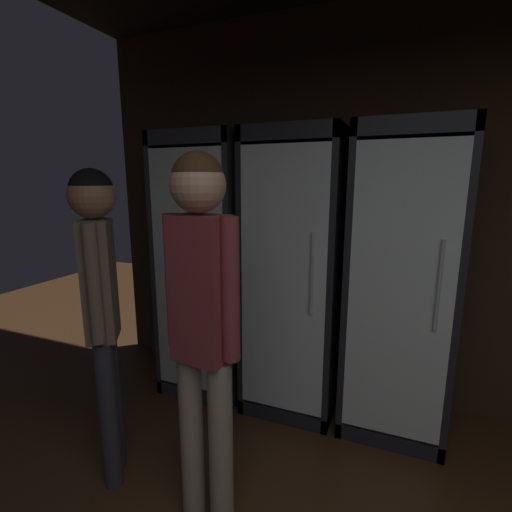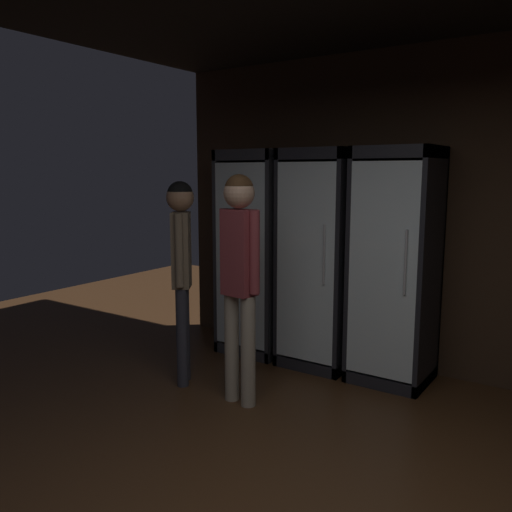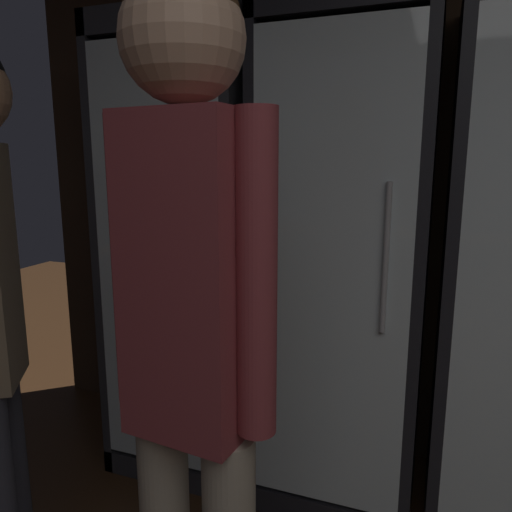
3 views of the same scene
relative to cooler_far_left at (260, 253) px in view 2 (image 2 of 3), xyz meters
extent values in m
cube|color=#382619|center=(1.99, 0.30, 0.43)|extent=(6.00, 0.06, 2.80)
cube|color=#2B2B30|center=(0.00, 0.23, 0.01)|extent=(0.63, 0.04, 1.95)
cube|color=#2B2B30|center=(-0.30, -0.04, 0.01)|extent=(0.04, 0.59, 1.95)
cube|color=#2B2B30|center=(0.30, -0.04, 0.01)|extent=(0.04, 0.59, 1.95)
cube|color=#2B2B30|center=(0.00, -0.04, 0.94)|extent=(0.63, 0.59, 0.10)
cube|color=#2B2B30|center=(0.00, -0.04, -0.92)|extent=(0.63, 0.59, 0.10)
cube|color=white|center=(0.00, 0.20, 0.01)|extent=(0.55, 0.02, 1.71)
cube|color=silver|center=(0.00, -0.33, 0.01)|extent=(0.55, 0.02, 1.71)
cylinder|color=#B2B2B7|center=(0.19, -0.36, 0.11)|extent=(0.02, 0.02, 0.50)
cube|color=silver|center=(0.00, -0.04, -0.85)|extent=(0.53, 0.51, 0.02)
cylinder|color=gray|center=(-0.14, 0.00, -0.74)|extent=(0.07, 0.07, 0.19)
cylinder|color=gray|center=(-0.14, 0.00, -0.61)|extent=(0.03, 0.03, 0.09)
cylinder|color=tan|center=(-0.14, 0.00, -0.76)|extent=(0.07, 0.07, 0.05)
cylinder|color=#336B38|center=(0.13, -0.03, -0.72)|extent=(0.06, 0.06, 0.23)
cylinder|color=#336B38|center=(0.13, -0.03, -0.56)|extent=(0.02, 0.02, 0.10)
cylinder|color=#B2332D|center=(0.13, -0.03, -0.73)|extent=(0.06, 0.06, 0.08)
cube|color=silver|center=(0.00, -0.04, -0.42)|extent=(0.53, 0.51, 0.02)
cylinder|color=#336B38|center=(-0.13, -0.01, -0.32)|extent=(0.06, 0.06, 0.19)
cylinder|color=#336B38|center=(-0.13, -0.01, -0.18)|extent=(0.02, 0.02, 0.08)
cylinder|color=#2D2D33|center=(-0.13, -0.01, -0.35)|extent=(0.06, 0.06, 0.07)
cylinder|color=black|center=(0.12, 0.00, -0.30)|extent=(0.08, 0.08, 0.21)
cylinder|color=black|center=(0.12, 0.00, -0.15)|extent=(0.03, 0.03, 0.09)
cylinder|color=tan|center=(0.12, 0.00, -0.30)|extent=(0.08, 0.08, 0.08)
cube|color=silver|center=(0.00, -0.04, 0.01)|extent=(0.53, 0.51, 0.02)
cylinder|color=#194723|center=(-0.17, -0.05, 0.13)|extent=(0.07, 0.07, 0.24)
cylinder|color=#194723|center=(-0.17, -0.05, 0.29)|extent=(0.02, 0.02, 0.07)
cylinder|color=tan|center=(-0.17, -0.05, 0.12)|extent=(0.07, 0.07, 0.07)
cylinder|color=#9EAD99|center=(0.01, 0.00, 0.12)|extent=(0.06, 0.06, 0.22)
cylinder|color=#9EAD99|center=(0.01, 0.00, 0.26)|extent=(0.02, 0.02, 0.06)
cylinder|color=tan|center=(0.01, 0.00, 0.10)|extent=(0.06, 0.06, 0.07)
cylinder|color=black|center=(0.17, -0.01, 0.11)|extent=(0.08, 0.08, 0.19)
cylinder|color=black|center=(0.17, -0.01, 0.26)|extent=(0.03, 0.03, 0.09)
cylinder|color=beige|center=(0.17, -0.01, 0.09)|extent=(0.08, 0.08, 0.07)
cube|color=silver|center=(0.00, -0.04, 0.43)|extent=(0.53, 0.51, 0.02)
cylinder|color=gray|center=(-0.21, -0.02, 0.54)|extent=(0.06, 0.06, 0.19)
cylinder|color=gray|center=(-0.21, -0.02, 0.66)|extent=(0.02, 0.02, 0.06)
cylinder|color=beige|center=(-0.21, -0.02, 0.52)|extent=(0.06, 0.06, 0.06)
cylinder|color=gray|center=(-0.06, -0.03, 0.54)|extent=(0.07, 0.07, 0.20)
cylinder|color=gray|center=(-0.06, -0.03, 0.67)|extent=(0.02, 0.02, 0.06)
cylinder|color=tan|center=(-0.06, -0.03, 0.54)|extent=(0.07, 0.07, 0.06)
cylinder|color=black|center=(0.06, -0.03, 0.54)|extent=(0.07, 0.07, 0.19)
cylinder|color=black|center=(0.06, -0.03, 0.68)|extent=(0.03, 0.03, 0.09)
cylinder|color=tan|center=(0.06, -0.03, 0.54)|extent=(0.08, 0.08, 0.06)
cylinder|color=black|center=(0.19, -0.02, 0.54)|extent=(0.08, 0.08, 0.20)
cylinder|color=black|center=(0.19, -0.02, 0.68)|extent=(0.03, 0.03, 0.06)
cylinder|color=beige|center=(0.19, -0.02, 0.55)|extent=(0.08, 0.08, 0.07)
cube|color=black|center=(0.68, 0.23, 0.01)|extent=(0.63, 0.04, 1.95)
cube|color=black|center=(0.39, -0.04, 0.01)|extent=(0.04, 0.59, 1.95)
cube|color=black|center=(0.98, -0.04, 0.01)|extent=(0.04, 0.59, 1.95)
cube|color=black|center=(0.68, -0.04, 0.94)|extent=(0.63, 0.59, 0.10)
cube|color=black|center=(0.68, -0.04, -0.92)|extent=(0.63, 0.59, 0.10)
cube|color=white|center=(0.68, 0.20, 0.01)|extent=(0.55, 0.02, 1.71)
cube|color=silver|center=(0.68, -0.33, 0.01)|extent=(0.55, 0.02, 1.71)
cylinder|color=#B2B2B7|center=(0.87, -0.36, 0.11)|extent=(0.02, 0.02, 0.50)
cube|color=silver|center=(0.68, -0.04, -0.85)|extent=(0.53, 0.51, 0.02)
cylinder|color=#9EAD99|center=(0.49, -0.04, -0.74)|extent=(0.07, 0.07, 0.20)
cylinder|color=#9EAD99|center=(0.49, -0.04, -0.61)|extent=(0.02, 0.02, 0.07)
cylinder|color=white|center=(0.49, -0.04, -0.74)|extent=(0.07, 0.07, 0.06)
cylinder|color=black|center=(0.62, -0.06, -0.73)|extent=(0.06, 0.06, 0.22)
cylinder|color=black|center=(0.62, -0.06, -0.57)|extent=(0.02, 0.02, 0.09)
cylinder|color=#2D2D33|center=(0.62, -0.06, -0.73)|extent=(0.07, 0.07, 0.07)
cylinder|color=brown|center=(0.75, -0.07, -0.74)|extent=(0.07, 0.07, 0.20)
cylinder|color=brown|center=(0.75, -0.07, -0.59)|extent=(0.03, 0.03, 0.09)
cylinder|color=white|center=(0.75, -0.07, -0.74)|extent=(0.07, 0.07, 0.07)
cylinder|color=#9EAD99|center=(0.88, 0.00, -0.74)|extent=(0.06, 0.06, 0.20)
cylinder|color=#9EAD99|center=(0.88, 0.00, -0.60)|extent=(0.02, 0.02, 0.08)
cylinder|color=#2D2D33|center=(0.88, 0.00, -0.74)|extent=(0.07, 0.07, 0.07)
cube|color=silver|center=(0.68, -0.04, -0.28)|extent=(0.53, 0.51, 0.02)
cylinder|color=#194723|center=(0.56, -0.09, -0.18)|extent=(0.08, 0.08, 0.19)
cylinder|color=#194723|center=(0.56, -0.09, -0.04)|extent=(0.03, 0.03, 0.09)
cylinder|color=beige|center=(0.56, -0.09, -0.20)|extent=(0.08, 0.08, 0.06)
cylinder|color=#9EAD99|center=(0.81, -0.09, -0.18)|extent=(0.06, 0.06, 0.19)
cylinder|color=#9EAD99|center=(0.81, -0.09, -0.04)|extent=(0.02, 0.02, 0.10)
cylinder|color=white|center=(0.81, -0.09, -0.17)|extent=(0.06, 0.06, 0.06)
cube|color=silver|center=(0.68, -0.04, 0.29)|extent=(0.53, 0.51, 0.02)
cylinder|color=gray|center=(0.48, -0.07, 0.40)|extent=(0.07, 0.07, 0.20)
cylinder|color=gray|center=(0.48, -0.07, 0.55)|extent=(0.03, 0.03, 0.09)
cylinder|color=white|center=(0.48, -0.07, 0.40)|extent=(0.07, 0.07, 0.07)
cylinder|color=#9EAD99|center=(0.61, -0.08, 0.41)|extent=(0.08, 0.08, 0.22)
cylinder|color=#9EAD99|center=(0.61, -0.08, 0.56)|extent=(0.03, 0.03, 0.10)
cylinder|color=#B2332D|center=(0.61, -0.08, 0.40)|extent=(0.08, 0.08, 0.09)
cylinder|color=brown|center=(0.75, -0.06, 0.42)|extent=(0.07, 0.07, 0.24)
cylinder|color=brown|center=(0.75, -0.06, 0.57)|extent=(0.03, 0.03, 0.06)
cylinder|color=tan|center=(0.75, -0.06, 0.40)|extent=(0.07, 0.07, 0.08)
cylinder|color=#194723|center=(0.89, -0.03, 0.39)|extent=(0.07, 0.07, 0.19)
cylinder|color=#194723|center=(0.89, -0.03, 0.53)|extent=(0.02, 0.02, 0.10)
cylinder|color=#2D2D33|center=(0.89, -0.03, 0.40)|extent=(0.07, 0.07, 0.06)
cube|color=black|center=(1.37, 0.23, 0.01)|extent=(0.63, 0.04, 1.95)
cube|color=black|center=(1.07, -0.04, 0.01)|extent=(0.04, 0.59, 1.95)
cube|color=black|center=(1.67, -0.04, 0.01)|extent=(0.04, 0.59, 1.95)
cube|color=black|center=(1.37, -0.04, 0.94)|extent=(0.63, 0.59, 0.10)
cube|color=black|center=(1.37, -0.04, -0.92)|extent=(0.63, 0.59, 0.10)
cube|color=white|center=(1.37, 0.20, 0.01)|extent=(0.55, 0.02, 1.71)
cube|color=silver|center=(1.37, -0.33, 0.01)|extent=(0.55, 0.02, 1.71)
cylinder|color=#B2B2B7|center=(1.56, -0.36, 0.11)|extent=(0.02, 0.02, 0.50)
cube|color=silver|center=(1.37, -0.04, -0.85)|extent=(0.53, 0.51, 0.02)
cylinder|color=brown|center=(1.19, -0.01, -0.74)|extent=(0.06, 0.06, 0.20)
cylinder|color=brown|center=(1.19, -0.01, -0.59)|extent=(0.02, 0.02, 0.09)
cylinder|color=tan|center=(1.19, -0.01, -0.77)|extent=(0.07, 0.07, 0.05)
cylinder|color=#9EAD99|center=(1.37, 0.00, -0.74)|extent=(0.06, 0.06, 0.21)
cylinder|color=#9EAD99|center=(1.37, 0.00, -0.60)|extent=(0.02, 0.02, 0.07)
cylinder|color=#B2332D|center=(1.37, 0.00, -0.75)|extent=(0.07, 0.07, 0.07)
cylinder|color=#336B38|center=(1.56, -0.07, -0.75)|extent=(0.06, 0.06, 0.18)
cylinder|color=#336B38|center=(1.56, -0.07, -0.62)|extent=(0.02, 0.02, 0.08)
cylinder|color=#2D2D33|center=(1.56, -0.07, -0.75)|extent=(0.06, 0.06, 0.06)
cube|color=silver|center=(1.37, -0.04, -0.42)|extent=(0.53, 0.51, 0.02)
cylinder|color=black|center=(1.18, -0.03, -0.31)|extent=(0.07, 0.07, 0.21)
cylinder|color=black|center=(1.18, -0.03, -0.16)|extent=(0.02, 0.02, 0.09)
cylinder|color=beige|center=(1.18, -0.03, -0.33)|extent=(0.07, 0.07, 0.06)
cylinder|color=brown|center=(1.36, -0.02, -0.31)|extent=(0.08, 0.08, 0.21)
cylinder|color=brown|center=(1.36, -0.02, -0.16)|extent=(0.03, 0.03, 0.08)
cylinder|color=beige|center=(1.36, -0.02, -0.32)|extent=(0.08, 0.08, 0.06)
cylinder|color=#194723|center=(1.55, -0.02, -0.32)|extent=(0.06, 0.06, 0.19)
cylinder|color=#194723|center=(1.55, -0.02, -0.19)|extent=(0.02, 0.02, 0.07)
cylinder|color=#B2332D|center=(1.55, -0.02, -0.32)|extent=(0.06, 0.06, 0.07)
cube|color=silver|center=(1.37, -0.04, 0.01)|extent=(0.53, 0.51, 0.02)
cylinder|color=brown|center=(1.23, -0.03, 0.13)|extent=(0.06, 0.06, 0.24)
cylinder|color=brown|center=(1.23, -0.03, 0.30)|extent=(0.02, 0.02, 0.10)
cylinder|color=beige|center=(1.23, -0.03, 0.13)|extent=(0.07, 0.07, 0.08)
cylinder|color=black|center=(1.50, -0.06, 0.13)|extent=(0.07, 0.07, 0.23)
cylinder|color=black|center=(1.50, -0.06, 0.30)|extent=(0.02, 0.02, 0.10)
cylinder|color=#B2332D|center=(1.50, -0.06, 0.12)|extent=(0.07, 0.07, 0.07)
cube|color=silver|center=(1.37, -0.04, 0.43)|extent=(0.53, 0.51, 0.02)
cylinder|color=black|center=(1.17, -0.01, 0.55)|extent=(0.08, 0.08, 0.21)
cylinder|color=black|center=(1.17, -0.01, 0.69)|extent=(0.03, 0.03, 0.07)
cylinder|color=tan|center=(1.17, -0.01, 0.55)|extent=(0.08, 0.08, 0.07)
cylinder|color=#336B38|center=(1.31, -0.03, 0.53)|extent=(0.07, 0.07, 0.18)
cylinder|color=#336B38|center=(1.31, -0.03, 0.67)|extent=(0.03, 0.03, 0.09)
cylinder|color=#2D2D33|center=(1.31, -0.03, 0.51)|extent=(0.07, 0.07, 0.05)
cylinder|color=gray|center=(1.44, -0.01, 0.55)|extent=(0.07, 0.07, 0.22)
cylinder|color=gray|center=(1.44, -0.01, 0.70)|extent=(0.02, 0.02, 0.07)
cylinder|color=tan|center=(1.44, -0.01, 0.53)|extent=(0.07, 0.07, 0.08)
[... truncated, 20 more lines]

